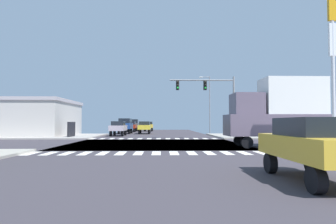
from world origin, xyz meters
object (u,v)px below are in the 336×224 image
(street_lamp, at_px, (208,100))
(bank_building, at_px, (11,118))
(sedan_nearside_1, at_px, (148,126))
(box_truck_crossing_1, at_px, (280,111))
(traffic_signal_mast, at_px, (209,93))
(sedan_farside_2, at_px, (145,126))
(sedan_inner_5, at_px, (313,143))
(sedan_outer_4, at_px, (131,126))
(suv_queued_1, at_px, (125,125))
(sedan_leading_3, at_px, (118,127))
(pickup_middle_2, at_px, (134,125))

(street_lamp, relative_size, bank_building, 0.54)
(sedan_nearside_1, xyz_separation_m, box_truck_crossing_1, (10.93, -37.48, 1.45))
(traffic_signal_mast, height_order, sedan_farside_2, traffic_signal_mast)
(street_lamp, distance_m, box_truck_crossing_1, 25.58)
(traffic_signal_mast, relative_size, sedan_inner_5, 1.61)
(street_lamp, xyz_separation_m, sedan_outer_4, (-13.02, 7.22, -4.23))
(sedan_nearside_1, height_order, suv_queued_1, suv_queued_1)
(traffic_signal_mast, distance_m, sedan_farside_2, 16.05)
(suv_queued_1, bearing_deg, sedan_leading_3, 90.00)
(traffic_signal_mast, relative_size, sedan_nearside_1, 1.61)
(street_lamp, bearing_deg, sedan_leading_3, -148.02)
(sedan_leading_3, bearing_deg, traffic_signal_mast, 146.73)
(suv_queued_1, bearing_deg, sedan_outer_4, -90.00)
(sedan_outer_4, bearing_deg, sedan_inner_5, 102.70)
(sedan_leading_3, bearing_deg, box_truck_crossing_1, 128.88)
(sedan_leading_3, height_order, sedan_inner_5, same)
(pickup_middle_2, bearing_deg, traffic_signal_mast, 110.76)
(street_lamp, height_order, suv_queued_1, street_lamp)
(traffic_signal_mast, xyz_separation_m, box_truck_crossing_1, (3.32, -10.32, -2.35))
(bank_building, xyz_separation_m, sedan_outer_4, (13.67, 15.53, -1.19))
(sedan_nearside_1, bearing_deg, sedan_outer_4, 58.24)
(street_lamp, xyz_separation_m, sedan_inner_5, (-3.02, -37.17, -4.23))
(sedan_farside_2, distance_m, suv_queued_1, 3.09)
(sedan_nearside_1, relative_size, sedan_inner_5, 1.00)
(sedan_outer_4, bearing_deg, sedan_nearside_1, -121.76)
(traffic_signal_mast, bearing_deg, street_lamp, 80.95)
(sedan_leading_3, bearing_deg, sedan_farside_2, -114.30)
(box_truck_crossing_1, relative_size, pickup_middle_2, 1.41)
(street_lamp, height_order, sedan_leading_3, street_lamp)
(sedan_nearside_1, bearing_deg, traffic_signal_mast, 105.66)
(sedan_nearside_1, distance_m, sedan_inner_5, 49.73)
(traffic_signal_mast, height_order, pickup_middle_2, traffic_signal_mast)
(sedan_farside_2, distance_m, sedan_outer_4, 9.21)
(sedan_leading_3, bearing_deg, suv_queued_1, -90.00)
(traffic_signal_mast, relative_size, sedan_farside_2, 1.61)
(bank_building, relative_size, box_truck_crossing_1, 2.34)
(pickup_middle_2, bearing_deg, box_truck_crossing_1, 109.98)
(sedan_nearside_1, distance_m, suv_queued_1, 13.23)
(street_lamp, relative_size, sedan_inner_5, 2.11)
(bank_building, height_order, sedan_leading_3, bank_building)
(street_lamp, bearing_deg, box_truck_crossing_1, -87.94)
(box_truck_crossing_1, distance_m, suv_queued_1, 28.29)
(sedan_nearside_1, height_order, sedan_leading_3, same)
(box_truck_crossing_1, height_order, suv_queued_1, box_truck_crossing_1)
(suv_queued_1, distance_m, sedan_outer_4, 8.04)
(street_lamp, bearing_deg, traffic_signal_mast, -99.05)
(street_lamp, height_order, sedan_nearside_1, street_lamp)
(sedan_nearside_1, height_order, pickup_middle_2, pickup_middle_2)
(sedan_inner_5, bearing_deg, sedan_leading_3, 109.00)
(sedan_nearside_1, relative_size, suv_queued_1, 0.93)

